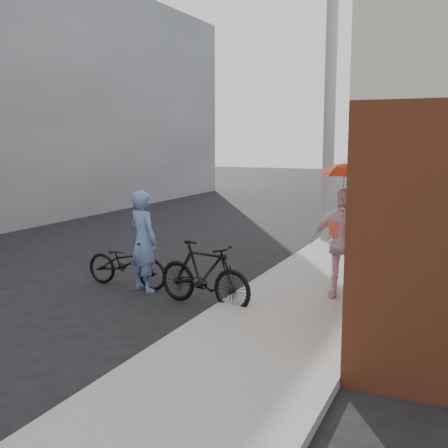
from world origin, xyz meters
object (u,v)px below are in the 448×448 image
Objects in this scene: officer at (143,241)px; bike_left at (127,263)px; utility_pole at (330,102)px; planter at (361,269)px; kimono_woman at (342,243)px; bike_right at (204,274)px.

officer is 1.06× the size of bike_left.
planter is at bearing -66.30° from utility_pole.
bike_left is 4.42× the size of planter.
utility_pole is 4.89m from planter.
kimono_woman is 4.63× the size of planter.
bike_left is (-2.27, -5.44, -3.06)m from utility_pole.
bike_right is 0.99× the size of kimono_woman.
utility_pole reaches higher than bike_left.
utility_pole is at bearing 5.65° from bike_right.
utility_pole reaches higher than officer.
utility_pole is 4.05× the size of bike_right.
bike_right reaches higher than bike_left.
officer is (-1.85, -5.55, -2.62)m from utility_pole.
officer is 3.34m from kimono_woman.
officer is 4.05m from planter.
utility_pole is 4.01× the size of kimono_woman.
bike_left reaches higher than planter.
utility_pole reaches higher than kimono_woman.
bike_right is 4.59× the size of planter.
kimono_woman reaches higher than bike_right.
utility_pole is at bearing 113.70° from planter.
kimono_woman is at bearing -79.65° from bike_left.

